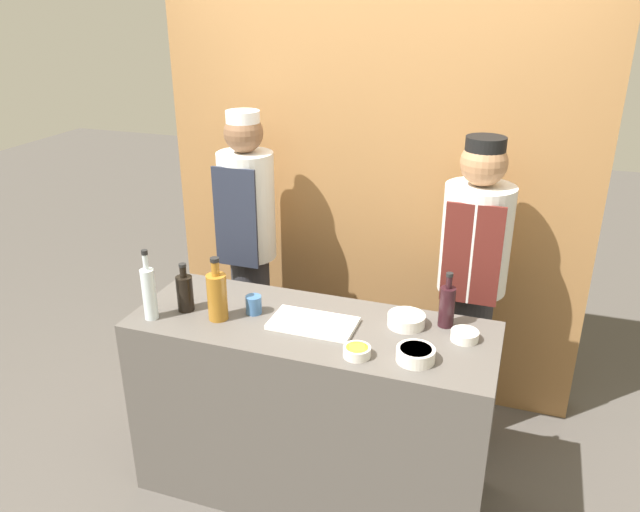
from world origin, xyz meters
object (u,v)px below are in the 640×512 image
object	(u,v)px
sauce_bowl_white	(465,335)
sauce_bowl_yellow	(357,351)
sauce_bowl_green	(406,319)
bottle_wine	(447,305)
cutting_board	(313,323)
chef_right	(471,283)
chef_left	(249,247)
sauce_bowl_brown	(416,354)
bottle_clear	(149,292)
bottle_soy	(185,292)
cup_blue	(254,305)
bottle_amber	(217,295)

from	to	relation	value
sauce_bowl_white	sauce_bowl_yellow	distance (m)	0.48
sauce_bowl_green	bottle_wine	world-z (taller)	bottle_wine
cutting_board	bottle_wine	size ratio (longest dim) A/B	1.48
sauce_bowl_white	chef_right	world-z (taller)	chef_right
cutting_board	chef_left	world-z (taller)	chef_left
chef_left	chef_right	world-z (taller)	chef_left
sauce_bowl_brown	bottle_clear	size ratio (longest dim) A/B	0.47
bottle_soy	bottle_wine	xyz separation A→B (m)	(1.16, 0.24, 0.01)
bottle_clear	cup_blue	world-z (taller)	bottle_clear
sauce_bowl_white	bottle_soy	bearing A→B (deg)	-173.42
sauce_bowl_green	cup_blue	bearing A→B (deg)	-170.65
chef_left	bottle_wine	bearing A→B (deg)	-22.85
sauce_bowl_brown	bottle_soy	size ratio (longest dim) A/B	0.67
sauce_bowl_green	chef_left	xyz separation A→B (m)	(-1.02, 0.56, -0.00)
sauce_bowl_yellow	sauce_bowl_brown	bearing A→B (deg)	11.15
chef_left	bottle_clear	bearing A→B (deg)	-95.09
chef_right	sauce_bowl_green	bearing A→B (deg)	-111.68
chef_left	chef_right	bearing A→B (deg)	0.00
cup_blue	bottle_soy	bearing A→B (deg)	-166.68
bottle_clear	chef_right	bearing A→B (deg)	33.18
bottle_amber	chef_left	bearing A→B (deg)	105.26
bottle_soy	bottle_amber	bearing A→B (deg)	-8.34
sauce_bowl_white	sauce_bowl_yellow	world-z (taller)	sauce_bowl_yellow
chef_left	sauce_bowl_brown	bearing A→B (deg)	-36.52
cutting_board	bottle_wine	bearing A→B (deg)	19.04
bottle_clear	cup_blue	distance (m)	0.47
bottle_soy	bottle_wine	bearing A→B (deg)	11.87
sauce_bowl_yellow	cup_blue	distance (m)	0.58
sauce_bowl_green	cutting_board	bearing A→B (deg)	-161.05
sauce_bowl_green	chef_right	xyz separation A→B (m)	(0.22, 0.56, -0.04)
sauce_bowl_brown	cup_blue	world-z (taller)	cup_blue
sauce_bowl_green	chef_right	size ratio (longest dim) A/B	0.10
sauce_bowl_green	chef_left	world-z (taller)	chef_left
sauce_bowl_yellow	chef_left	xyz separation A→B (m)	(-0.89, 0.87, 0.00)
bottle_wine	cup_blue	xyz separation A→B (m)	(-0.85, -0.17, -0.06)
sauce_bowl_white	cutting_board	world-z (taller)	sauce_bowl_white
sauce_bowl_green	bottle_soy	distance (m)	1.01
bottle_soy	bottle_clear	size ratio (longest dim) A/B	0.70
cutting_board	bottle_wine	xyz separation A→B (m)	(0.55, 0.19, 0.09)
sauce_bowl_green	sauce_bowl_white	size ratio (longest dim) A/B	1.40
bottle_wine	cutting_board	bearing A→B (deg)	-160.96
sauce_bowl_yellow	sauce_bowl_green	bearing A→B (deg)	66.62
cutting_board	cup_blue	bearing A→B (deg)	175.98
bottle_wine	bottle_soy	bearing A→B (deg)	-168.13
cup_blue	bottle_clear	bearing A→B (deg)	-155.00
sauce_bowl_brown	sauce_bowl_green	bearing A→B (deg)	109.16
cutting_board	chef_left	size ratio (longest dim) A/B	0.22
sauce_bowl_white	chef_left	distance (m)	1.42
bottle_amber	cup_blue	xyz separation A→B (m)	(0.13, 0.10, -0.07)
sauce_bowl_yellow	bottle_wine	bearing A→B (deg)	51.11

